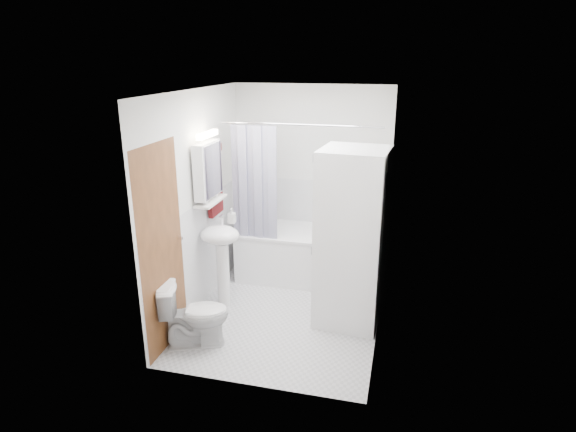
% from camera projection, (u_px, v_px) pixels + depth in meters
% --- Properties ---
extents(floor, '(2.60, 2.60, 0.00)m').
position_uv_depth(floor, '(287.00, 312.00, 5.37)').
color(floor, silver).
rests_on(floor, ground).
extents(room_walls, '(2.60, 2.60, 2.60)m').
position_uv_depth(room_walls, '(287.00, 183.00, 4.90)').
color(room_walls, white).
rests_on(room_walls, ground).
extents(wainscot, '(1.98, 2.58, 2.58)m').
position_uv_depth(wainscot, '(293.00, 252.00, 5.45)').
color(wainscot, white).
rests_on(wainscot, ground).
extents(door, '(0.05, 2.00, 2.00)m').
position_uv_depth(door, '(181.00, 238.00, 4.77)').
color(door, brown).
rests_on(door, ground).
extents(bathtub, '(1.66, 0.79, 0.63)m').
position_uv_depth(bathtub, '(305.00, 252.00, 6.11)').
color(bathtub, white).
rests_on(bathtub, ground).
extents(tub_spout, '(0.04, 0.12, 0.04)m').
position_uv_depth(tub_spout, '(326.00, 201.00, 6.18)').
color(tub_spout, silver).
rests_on(tub_spout, room_walls).
extents(curtain_rod, '(1.84, 0.02, 0.02)m').
position_uv_depth(curtain_rod, '(300.00, 125.00, 5.28)').
color(curtain_rod, silver).
rests_on(curtain_rod, room_walls).
extents(shower_curtain, '(0.55, 0.02, 1.45)m').
position_uv_depth(shower_curtain, '(255.00, 187.00, 5.64)').
color(shower_curtain, '#141342').
rests_on(shower_curtain, curtain_rod).
extents(sink, '(0.44, 0.37, 1.04)m').
position_uv_depth(sink, '(221.00, 247.00, 5.32)').
color(sink, white).
rests_on(sink, ground).
extents(medicine_cabinet, '(0.13, 0.50, 0.71)m').
position_uv_depth(medicine_cabinet, '(208.00, 168.00, 5.18)').
color(medicine_cabinet, white).
rests_on(medicine_cabinet, room_walls).
extents(shelf, '(0.18, 0.54, 0.02)m').
position_uv_depth(shelf, '(211.00, 201.00, 5.29)').
color(shelf, silver).
rests_on(shelf, room_walls).
extents(shower_caddy, '(0.22, 0.06, 0.02)m').
position_uv_depth(shower_caddy, '(330.00, 186.00, 6.09)').
color(shower_caddy, silver).
rests_on(shower_caddy, room_walls).
extents(towel, '(0.07, 0.34, 0.82)m').
position_uv_depth(towel, '(215.00, 179.00, 5.47)').
color(towel, maroon).
rests_on(towel, room_walls).
extents(washer_dryer, '(0.72, 0.71, 1.87)m').
position_uv_depth(washer_dryer, '(351.00, 238.00, 4.94)').
color(washer_dryer, white).
rests_on(washer_dryer, ground).
extents(toilet, '(0.75, 0.59, 0.65)m').
position_uv_depth(toilet, '(195.00, 315.00, 4.68)').
color(toilet, white).
rests_on(toilet, ground).
extents(soap_pump, '(0.08, 0.17, 0.08)m').
position_uv_depth(soap_pump, '(232.00, 219.00, 5.47)').
color(soap_pump, gray).
rests_on(soap_pump, sink).
extents(shelf_bottle, '(0.07, 0.18, 0.07)m').
position_uv_depth(shelf_bottle, '(205.00, 201.00, 5.14)').
color(shelf_bottle, gray).
rests_on(shelf_bottle, shelf).
extents(shelf_cup, '(0.10, 0.09, 0.10)m').
position_uv_depth(shelf_cup, '(215.00, 193.00, 5.38)').
color(shelf_cup, gray).
rests_on(shelf_cup, shelf).
extents(shampoo_a, '(0.13, 0.17, 0.13)m').
position_uv_depth(shampoo_a, '(338.00, 181.00, 6.05)').
color(shampoo_a, gray).
rests_on(shampoo_a, shower_caddy).
extents(shampoo_b, '(0.08, 0.21, 0.08)m').
position_uv_depth(shampoo_b, '(347.00, 183.00, 6.03)').
color(shampoo_b, '#273B9F').
rests_on(shampoo_b, shower_caddy).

